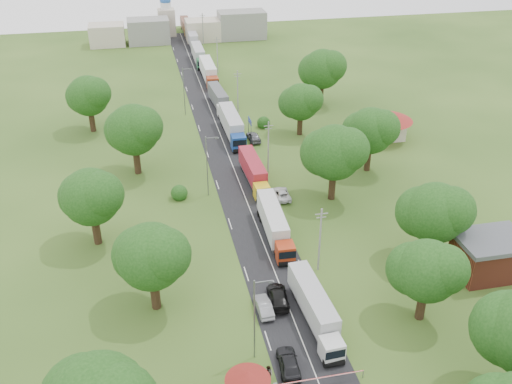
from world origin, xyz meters
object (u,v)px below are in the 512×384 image
object	(u,v)px
truck_0	(315,308)
car_lane_front	(289,363)
guard_booth	(248,381)
boom_barrier	(307,381)
info_sign	(250,124)
car_lane_mid	(264,306)

from	to	relation	value
truck_0	car_lane_front	size ratio (longest dim) A/B	2.77
guard_booth	boom_barrier	bearing A→B (deg)	0.01
truck_0	info_sign	bearing A→B (deg)	86.61
info_sign	car_lane_mid	world-z (taller)	info_sign
boom_barrier	car_lane_front	xyz separation A→B (m)	(-1.11, 2.64, -0.05)
boom_barrier	car_lane_front	distance (m)	2.86
car_lane_front	car_lane_mid	size ratio (longest dim) A/B	1.11
car_lane_mid	car_lane_front	bearing A→B (deg)	91.54
guard_booth	info_sign	world-z (taller)	info_sign
boom_barrier	info_sign	bearing A→B (deg)	83.76
car_lane_mid	boom_barrier	bearing A→B (deg)	96.15
guard_booth	car_lane_mid	bearing A→B (deg)	70.31
info_sign	truck_0	xyz separation A→B (m)	(-3.03, -51.17, -1.00)
boom_barrier	guard_booth	bearing A→B (deg)	-179.99
car_lane_front	car_lane_mid	world-z (taller)	car_lane_front
truck_0	car_lane_mid	size ratio (longest dim) A/B	3.08
truck_0	car_lane_mid	bearing A→B (deg)	150.64
guard_booth	truck_0	xyz separation A→B (m)	(9.37, 8.83, -0.16)
info_sign	truck_0	bearing A→B (deg)	-93.39
boom_barrier	truck_0	bearing A→B (deg)	68.20
info_sign	car_lane_mid	distance (m)	49.01
car_lane_front	boom_barrier	bearing A→B (deg)	116.92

